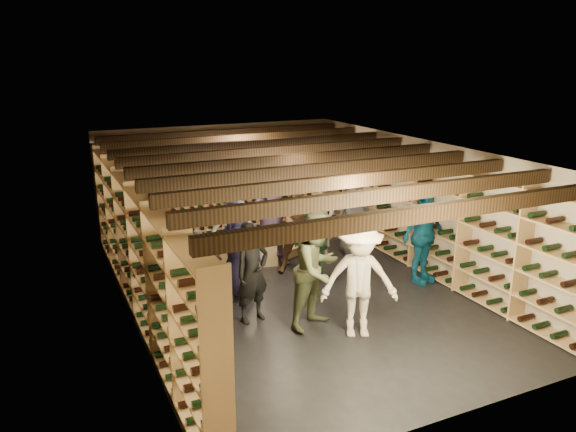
% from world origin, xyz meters
% --- Properties ---
extents(ground, '(8.00, 8.00, 0.00)m').
position_xyz_m(ground, '(0.00, 0.00, 0.00)').
color(ground, black).
rests_on(ground, ground).
extents(walls, '(5.52, 8.02, 2.40)m').
position_xyz_m(walls, '(0.00, 0.00, 1.20)').
color(walls, '#B5A68D').
rests_on(walls, ground).
extents(ceiling, '(5.50, 8.00, 0.01)m').
position_xyz_m(ceiling, '(0.00, 0.00, 2.40)').
color(ceiling, beige).
rests_on(ceiling, walls).
extents(ceiling_joists, '(5.40, 7.12, 0.18)m').
position_xyz_m(ceiling_joists, '(0.00, 0.00, 2.26)').
color(ceiling_joists, black).
rests_on(ceiling_joists, ground).
extents(wine_rack_left, '(0.32, 7.50, 2.15)m').
position_xyz_m(wine_rack_left, '(-2.57, 0.00, 1.08)').
color(wine_rack_left, tan).
rests_on(wine_rack_left, ground).
extents(wine_rack_right, '(0.32, 7.50, 2.15)m').
position_xyz_m(wine_rack_right, '(2.57, 0.00, 1.08)').
color(wine_rack_right, tan).
rests_on(wine_rack_right, ground).
extents(wine_rack_back, '(4.70, 0.30, 2.15)m').
position_xyz_m(wine_rack_back, '(0.00, 3.83, 1.07)').
color(wine_rack_back, tan).
rests_on(wine_rack_back, ground).
extents(crate_stack_left, '(0.58, 0.49, 0.68)m').
position_xyz_m(crate_stack_left, '(-0.82, 1.30, 0.34)').
color(crate_stack_left, '#A38956').
rests_on(crate_stack_left, ground).
extents(crate_stack_right, '(0.56, 0.43, 0.51)m').
position_xyz_m(crate_stack_right, '(-0.04, 1.30, 0.26)').
color(crate_stack_right, '#A38956').
rests_on(crate_stack_right, ground).
extents(crate_loose, '(0.59, 0.51, 0.17)m').
position_xyz_m(crate_loose, '(0.55, 1.53, 0.09)').
color(crate_loose, '#A38956').
rests_on(crate_loose, ground).
extents(person_0, '(0.87, 0.57, 1.78)m').
position_xyz_m(person_0, '(-2.18, -1.60, 0.89)').
color(person_0, black).
rests_on(person_0, ground).
extents(person_1, '(0.64, 0.50, 1.55)m').
position_xyz_m(person_1, '(-1.08, -0.82, 0.78)').
color(person_1, black).
rests_on(person_1, ground).
extents(person_2, '(1.06, 0.96, 1.78)m').
position_xyz_m(person_2, '(-0.29, -1.38, 0.89)').
color(person_2, '#4C5435').
rests_on(person_2, ground).
extents(person_3, '(1.26, 1.02, 1.71)m').
position_xyz_m(person_3, '(0.11, -1.91, 0.85)').
color(person_3, '#C2B39A').
rests_on(person_3, ground).
extents(person_4, '(1.10, 0.69, 1.75)m').
position_xyz_m(person_4, '(2.18, -0.68, 0.88)').
color(person_4, navy).
rests_on(person_4, ground).
extents(person_5, '(1.47, 0.66, 1.53)m').
position_xyz_m(person_5, '(-2.06, -0.10, 0.77)').
color(person_5, brown).
rests_on(person_5, ground).
extents(person_6, '(0.90, 0.68, 1.65)m').
position_xyz_m(person_6, '(-0.97, 0.11, 0.83)').
color(person_6, '#221E43').
rests_on(person_6, ground).
extents(person_7, '(0.66, 0.46, 1.74)m').
position_xyz_m(person_7, '(0.99, 0.87, 0.87)').
color(person_7, gray).
rests_on(person_7, ground).
extents(person_8, '(1.03, 0.87, 1.87)m').
position_xyz_m(person_8, '(0.49, 0.67, 0.94)').
color(person_8, '#492F1D').
rests_on(person_8, ground).
extents(person_9, '(1.08, 0.63, 1.67)m').
position_xyz_m(person_9, '(-0.67, 1.16, 0.83)').
color(person_9, '#B9B7A9').
rests_on(person_9, ground).
extents(person_10, '(0.92, 0.45, 1.52)m').
position_xyz_m(person_10, '(0.50, 0.12, 0.76)').
color(person_10, '#2A5032').
rests_on(person_10, ground).
extents(person_11, '(1.76, 0.84, 1.83)m').
position_xyz_m(person_11, '(0.14, 1.30, 0.91)').
color(person_11, slate).
rests_on(person_11, ground).
extents(person_12, '(0.86, 0.71, 1.51)m').
position_xyz_m(person_12, '(1.80, 0.98, 0.75)').
color(person_12, '#2E2D31').
rests_on(person_12, ground).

